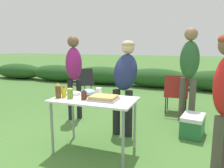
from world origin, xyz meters
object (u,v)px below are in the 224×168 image
object	(u,v)px
bbq_sauce_bottle	(84,95)
camp_chair_near_hedge	(83,82)
mustard_bottle	(64,92)
standing_person_in_gray_fleece	(189,66)
cooler_box	(193,125)
camp_chair_green_behind_table	(176,92)
standing_person_in_olive_jacket	(125,77)
mixing_bowl	(88,92)
folding_table	(94,104)
standing_person_in_red_jacket	(74,69)
paper_cup_stack	(99,91)
plate_stack	(73,93)
food_tray	(103,98)
relish_jar	(70,94)

from	to	relation	value
bbq_sauce_bottle	camp_chair_near_hedge	bearing A→B (deg)	118.39
mustard_bottle	standing_person_in_gray_fleece	size ratio (longest dim) A/B	0.09
camp_chair_near_hedge	cooler_box	distance (m)	3.27
bbq_sauce_bottle	standing_person_in_gray_fleece	bearing A→B (deg)	54.89
camp_chair_green_behind_table	standing_person_in_olive_jacket	bearing A→B (deg)	-118.45
mixing_bowl	standing_person_in_olive_jacket	distance (m)	0.72
camp_chair_near_hedge	folding_table	bearing A→B (deg)	-111.86
standing_person_in_gray_fleece	camp_chair_near_hedge	xyz separation A→B (m)	(-2.71, 0.97, -0.60)
standing_person_in_olive_jacket	mixing_bowl	bearing A→B (deg)	-116.95
mustard_bottle	standing_person_in_red_jacket	world-z (taller)	standing_person_in_red_jacket
bbq_sauce_bottle	mustard_bottle	distance (m)	0.31
paper_cup_stack	standing_person_in_olive_jacket	size ratio (longest dim) A/B	0.07
plate_stack	standing_person_in_olive_jacket	bearing A→B (deg)	48.74
standing_person_in_red_jacket	camp_chair_near_hedge	distance (m)	1.75
paper_cup_stack	standing_person_in_olive_jacket	bearing A→B (deg)	68.27
cooler_box	plate_stack	bearing A→B (deg)	-51.42
plate_stack	standing_person_in_olive_jacket	xyz separation A→B (m)	(0.58, 0.66, 0.17)
food_tray	cooler_box	distance (m)	1.64
paper_cup_stack	standing_person_in_red_jacket	size ratio (longest dim) A/B	0.07
food_tray	mixing_bowl	bearing A→B (deg)	150.59
food_tray	bbq_sauce_bottle	size ratio (longest dim) A/B	2.76
mixing_bowl	camp_chair_green_behind_table	size ratio (longest dim) A/B	0.26
mixing_bowl	paper_cup_stack	distance (m)	0.15
standing_person_in_red_jacket	cooler_box	world-z (taller)	standing_person_in_red_jacket
plate_stack	bbq_sauce_bottle	xyz separation A→B (m)	(0.28, -0.19, 0.05)
folding_table	standing_person_in_red_jacket	size ratio (longest dim) A/B	0.68
food_tray	standing_person_in_olive_jacket	xyz separation A→B (m)	(0.05, 0.78, 0.16)
mixing_bowl	mustard_bottle	world-z (taller)	mustard_bottle
folding_table	food_tray	xyz separation A→B (m)	(0.14, -0.01, 0.10)
paper_cup_stack	camp_chair_green_behind_table	bearing A→B (deg)	63.85
folding_table	camp_chair_near_hedge	distance (m)	3.08
folding_table	camp_chair_near_hedge	world-z (taller)	camp_chair_near_hedge
folding_table	paper_cup_stack	distance (m)	0.25
paper_cup_stack	bbq_sauce_bottle	size ratio (longest dim) A/B	0.78
relish_jar	camp_chair_green_behind_table	distance (m)	2.54
paper_cup_stack	relish_jar	bearing A→B (deg)	-131.17
food_tray	mixing_bowl	xyz separation A→B (m)	(-0.31, 0.17, 0.02)
camp_chair_green_behind_table	camp_chair_near_hedge	distance (m)	2.54
paper_cup_stack	camp_chair_green_behind_table	size ratio (longest dim) A/B	0.13
mixing_bowl	camp_chair_green_behind_table	distance (m)	2.25
mixing_bowl	standing_person_in_gray_fleece	size ratio (longest dim) A/B	0.12
bbq_sauce_bottle	mustard_bottle	xyz separation A→B (m)	(-0.31, 0.02, 0.01)
plate_stack	cooler_box	distance (m)	1.97
paper_cup_stack	standing_person_in_gray_fleece	world-z (taller)	standing_person_in_gray_fleece
relish_jar	cooler_box	size ratio (longest dim) A/B	0.26
standing_person_in_gray_fleece	camp_chair_near_hedge	size ratio (longest dim) A/B	2.11
mustard_bottle	camp_chair_green_behind_table	distance (m)	2.57
standing_person_in_olive_jacket	cooler_box	distance (m)	1.33
camp_chair_green_behind_table	cooler_box	xyz separation A→B (m)	(0.35, -1.08, -0.30)
plate_stack	camp_chair_green_behind_table	xyz separation A→B (m)	(1.29, 2.00, -0.29)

